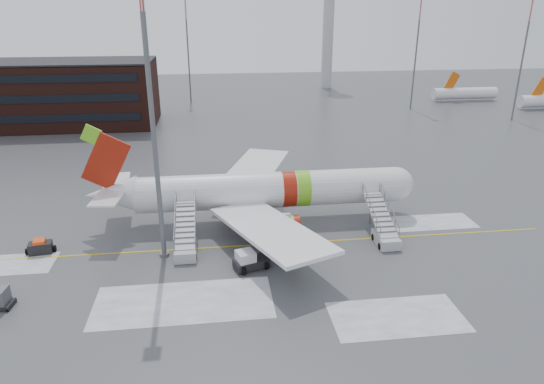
{
  "coord_description": "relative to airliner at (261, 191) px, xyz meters",
  "views": [
    {
      "loc": [
        -3.18,
        -43.17,
        21.8
      ],
      "look_at": [
        2.65,
        2.87,
        4.0
      ],
      "focal_mm": 32.0,
      "sensor_mm": 36.0,
      "label": 1
    }
  ],
  "objects": [
    {
      "name": "baggage_tractor",
      "position": [
        -21.44,
        -4.9,
        -2.83
      ],
      "size": [
        2.74,
        1.53,
        1.38
      ],
      "color": "black",
      "rests_on": "ground"
    },
    {
      "name": "control_tower",
      "position": [
        28.3,
        90.13,
        15.33
      ],
      "size": [
        6.4,
        6.4,
        30.0
      ],
      "color": "#B2B5BA",
      "rests_on": "ground"
    },
    {
      "name": "light_mast_far_e",
      "position": [
        56.3,
        43.13,
        10.42
      ],
      "size": [
        1.2,
        1.2,
        24.25
      ],
      "color": "#595B60",
      "rests_on": "ground"
    },
    {
      "name": "airstair_fwd",
      "position": [
        11.51,
        -6.54,
        -2.35
      ],
      "size": [
        2.05,
        7.7,
        3.48
      ],
      "color": "#AFB1B7",
      "rests_on": "ground"
    },
    {
      "name": "airstair_aft",
      "position": [
        -7.81,
        -6.54,
        -2.35
      ],
      "size": [
        2.05,
        7.7,
        3.48
      ],
      "color": "#A5A8AC",
      "rests_on": "ground"
    },
    {
      "name": "light_mast_far_ne",
      "position": [
        40.3,
        57.13,
        10.42
      ],
      "size": [
        1.2,
        1.2,
        24.25
      ],
      "color": "#595B60",
      "rests_on": "ground"
    },
    {
      "name": "airliner",
      "position": [
        0.0,
        0.0,
        0.0
      ],
      "size": [
        35.03,
        32.97,
        11.18
      ],
      "color": "white",
      "rests_on": "ground"
    },
    {
      "name": "light_mast_near",
      "position": [
        -9.83,
        -6.87,
        10.53
      ],
      "size": [
        1.2,
        1.2,
        27.07
      ],
      "color": "#595B60",
      "rests_on": "ground"
    },
    {
      "name": "ground",
      "position": [
        -1.7,
        -4.87,
        -3.42
      ],
      "size": [
        260.0,
        260.0,
        0.0
      ],
      "primitive_type": "plane",
      "color": "#494C4F",
      "rests_on": "ground"
    },
    {
      "name": "light_mast_far_n",
      "position": [
        -9.7,
        73.13,
        10.42
      ],
      "size": [
        1.2,
        1.2,
        24.25
      ],
      "color": "#595B60",
      "rests_on": "ground"
    },
    {
      "name": "distant_aircraft",
      "position": [
        60.8,
        59.13,
        -3.42
      ],
      "size": [
        35.0,
        18.0,
        8.0
      ],
      "primitive_type": null,
      "color": "#D8590C",
      "rests_on": "ground"
    },
    {
      "name": "pushback_tug",
      "position": [
        -2.12,
        -10.24,
        -2.65
      ],
      "size": [
        3.38,
        2.93,
        1.73
      ],
      "color": "black",
      "rests_on": "ground"
    }
  ]
}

